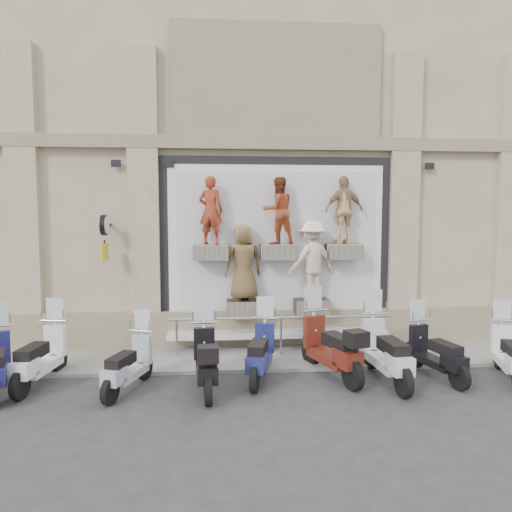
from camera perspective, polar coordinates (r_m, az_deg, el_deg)
The scene contains 14 objects.
ground at distance 8.58m, azimuth 4.96°, elevation -16.49°, with size 90.00×90.00×0.00m, color #2E2E31.
sidewalk at distance 10.53m, azimuth 3.06°, elevation -12.16°, with size 16.00×2.20×0.08m, color gray.
building at distance 15.22m, azimuth 0.69°, elevation 15.75°, with size 14.00×8.60×12.00m, color #C5B390, non-canonical shape.
shop_vitrine at distance 10.75m, azimuth 3.18°, elevation 0.72°, with size 5.60×1.05×4.30m.
guard_rail at distance 10.32m, azimuth 3.15°, elevation -10.07°, with size 5.06×0.10×0.93m, color #9EA0A5, non-canonical shape.
clock_sign_bracket at distance 10.68m, azimuth -18.41°, elevation 2.89°, with size 0.10×0.80×1.02m.
scooter_b at distance 9.48m, azimuth -25.41°, elevation -9.99°, with size 0.55×1.89×1.54m, color silver, non-canonical shape.
scooter_c at distance 8.64m, azimuth -15.69°, elevation -11.67°, with size 0.49×1.70×1.38m, color #A2A6AF, non-canonical shape.
scooter_d at distance 8.42m, azimuth -6.31°, elevation -11.33°, with size 0.56×1.91×1.55m, color black, non-canonical shape.
scooter_e at distance 8.89m, azimuth 0.57°, elevation -10.57°, with size 0.54×1.86×1.51m, color navy, non-canonical shape.
scooter_f at distance 9.12m, azimuth 9.29°, elevation -9.67°, with size 0.61×2.08×1.69m, color #581B0F, non-canonical shape.
scooter_g at distance 9.07m, azimuth 15.95°, elevation -9.95°, with size 0.60×2.05×1.67m, color silver, non-canonical shape.
scooter_h at distance 9.62m, azimuth 21.60°, elevation -9.93°, with size 0.52×1.78×1.44m, color black, non-canonical shape.
scooter_i at distance 10.14m, azimuth 29.10°, elevation -9.42°, with size 0.52×1.79×1.45m, color white, non-canonical shape.
Camera 1 is at (-1.32, -7.89, 3.12)m, focal length 32.00 mm.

